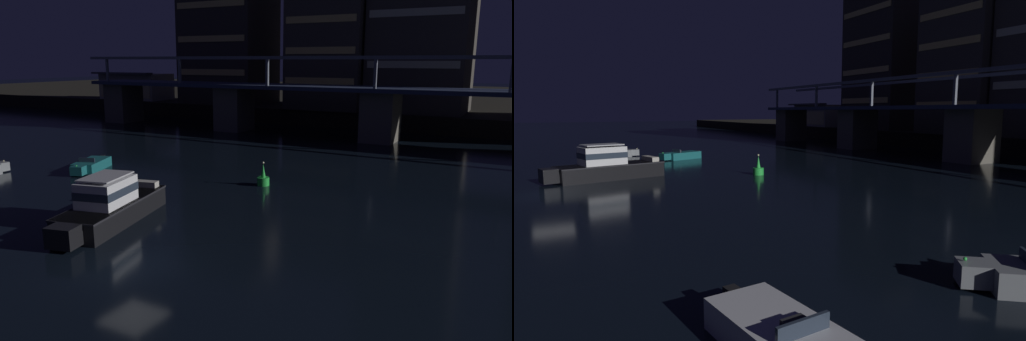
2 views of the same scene
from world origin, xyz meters
TOP-DOWN VIEW (x-y plane):
  - ground_plane at (0.00, 0.00)m, footprint 400.00×400.00m
  - far_riverbank at (0.00, 87.70)m, footprint 240.00×80.00m
  - river_bridge at (0.00, 39.69)m, footprint 82.43×6.40m
  - tower_west_low at (-28.58, 53.65)m, footprint 12.92×10.61m
  - tower_west_tall at (-10.67, 54.26)m, footprint 10.64×13.66m
  - waterfront_pavilion at (-46.62, 51.61)m, footprint 12.40×7.40m
  - cabin_cruiser_near_left at (-5.21, 3.99)m, footprint 4.57×9.37m
  - speedboat_mid_center at (-16.78, 13.23)m, footprint 3.13×5.06m
  - channel_buoy at (-1.86, 15.73)m, footprint 0.90×0.90m

SIDE VIEW (x-z plane):
  - ground_plane at x=0.00m, z-range 0.00..0.00m
  - speedboat_mid_center at x=-16.78m, z-range -0.17..0.99m
  - channel_buoy at x=-1.86m, z-range -0.40..1.36m
  - cabin_cruiser_near_left at x=-5.21m, z-range -0.34..2.45m
  - far_riverbank at x=0.00m, z-range 0.00..2.20m
  - river_bridge at x=0.00m, z-range -0.69..8.69m
  - waterfront_pavilion at x=-46.62m, z-range 2.09..6.79m
  - tower_west_tall at x=-10.67m, z-range 2.05..22.55m
  - tower_west_low at x=-28.58m, z-range 2.05..27.25m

